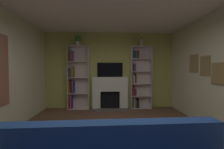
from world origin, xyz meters
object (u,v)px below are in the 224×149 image
vase_with_flowers (141,42)px  bookshelf_right (138,79)px  tv (110,70)px  potted_plant (78,40)px  bookshelf_left (76,78)px  fireplace (110,92)px

vase_with_flowers → bookshelf_right: bearing=147.2°
bookshelf_right → vase_with_flowers: bearing=-32.8°
tv → potted_plant: size_ratio=2.57×
tv → bookshelf_left: bookshelf_left is taller
fireplace → vase_with_flowers: 2.14m
potted_plant → vase_with_flowers: 2.27m
fireplace → tv: (0.00, 0.09, 0.80)m
tv → potted_plant: potted_plant is taller
fireplace → vase_with_flowers: size_ratio=3.05×
fireplace → bookshelf_left: (-1.23, 0.03, 0.49)m
tv → bookshelf_right: size_ratio=0.41×
tv → potted_plant: bearing=-174.0°
fireplace → bookshelf_left: 1.32m
tv → bookshelf_left: size_ratio=0.41×
vase_with_flowers → bookshelf_left: bearing=178.6°
bookshelf_left → vase_with_flowers: (2.36, -0.06, 1.33)m
fireplace → bookshelf_left: size_ratio=0.60×
bookshelf_right → fireplace: bearing=-178.5°
tv → vase_with_flowers: 1.53m
fireplace → potted_plant: size_ratio=3.80×
fireplace → tv: 0.81m
fireplace → bookshelf_left: bearing=178.8°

